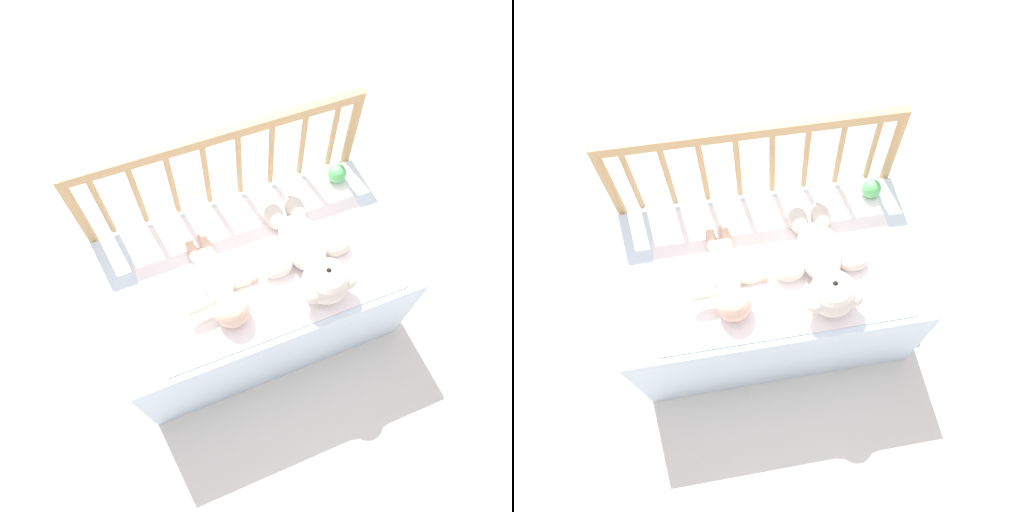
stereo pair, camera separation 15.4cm
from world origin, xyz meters
TOP-DOWN VIEW (x-y plane):
  - ground_plane at (0.00, 0.00)m, footprint 12.00×12.00m
  - crib_mattress at (0.00, 0.00)m, footprint 1.06×0.59m
  - crib_rail at (-0.00, 0.32)m, footprint 1.06×0.04m
  - blanket at (0.02, -0.00)m, footprint 0.85×0.55m
  - teddy_bear at (0.17, -0.07)m, footprint 0.33×0.46m
  - baby at (-0.15, -0.05)m, footprint 0.28×0.39m
  - toy_ball at (0.43, 0.23)m, footprint 0.07×0.07m

SIDE VIEW (x-z plane):
  - ground_plane at x=0.00m, z-range 0.00..0.00m
  - crib_mattress at x=0.00m, z-range 0.00..0.48m
  - blanket at x=0.02m, z-range 0.48..0.49m
  - toy_ball at x=0.43m, z-range 0.48..0.56m
  - baby at x=-0.15m, z-range 0.47..0.58m
  - teddy_bear at x=0.17m, z-range 0.46..0.62m
  - crib_rail at x=0.00m, z-range 0.16..0.98m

